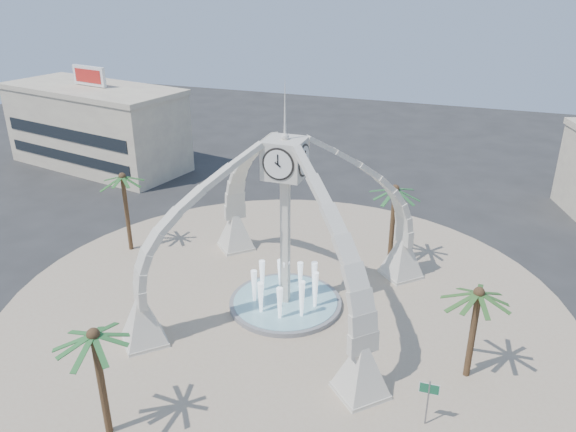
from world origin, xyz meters
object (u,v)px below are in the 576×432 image
(palm_west, at_px, (122,178))
(street_sign, at_px, (429,394))
(palm_east, at_px, (479,294))
(palm_north, at_px, (395,190))
(fountain, at_px, (285,302))
(clock_tower, at_px, (285,223))
(palm_south, at_px, (93,336))

(palm_west, xyz_separation_m, street_sign, (26.31, -12.08, -4.50))
(palm_east, distance_m, palm_north, 13.95)
(fountain, xyz_separation_m, street_sign, (10.85, -8.28, 1.75))
(palm_north, bearing_deg, palm_west, -167.11)
(clock_tower, height_order, fountain, clock_tower)
(palm_west, bearing_deg, palm_east, -14.51)
(fountain, distance_m, street_sign, 13.76)
(clock_tower, height_order, palm_north, clock_tower)
(palm_east, height_order, street_sign, palm_east)
(clock_tower, distance_m, fountain, 6.20)
(palm_north, bearing_deg, fountain, -124.11)
(fountain, distance_m, palm_west, 17.11)
(palm_east, xyz_separation_m, palm_west, (-28.12, 7.28, 0.90))
(fountain, bearing_deg, palm_south, -107.62)
(palm_west, xyz_separation_m, palm_north, (21.35, 4.88, -0.07))
(fountain, bearing_deg, clock_tower, -90.00)
(street_sign, bearing_deg, palm_east, 67.55)
(fountain, relative_size, palm_west, 1.08)
(fountain, bearing_deg, palm_north, 55.89)
(clock_tower, height_order, street_sign, clock_tower)
(palm_east, height_order, palm_north, palm_north)
(palm_north, relative_size, palm_south, 1.06)
(palm_south, bearing_deg, clock_tower, 72.38)
(clock_tower, relative_size, palm_east, 2.77)
(clock_tower, relative_size, fountain, 2.24)
(fountain, distance_m, palm_south, 16.11)
(clock_tower, bearing_deg, palm_north, 55.89)
(palm_west, distance_m, palm_south, 21.18)
(clock_tower, distance_m, palm_south, 15.06)
(palm_west, height_order, palm_south, palm_west)
(street_sign, bearing_deg, clock_tower, 140.84)
(fountain, xyz_separation_m, palm_west, (-15.47, 3.80, 6.25))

